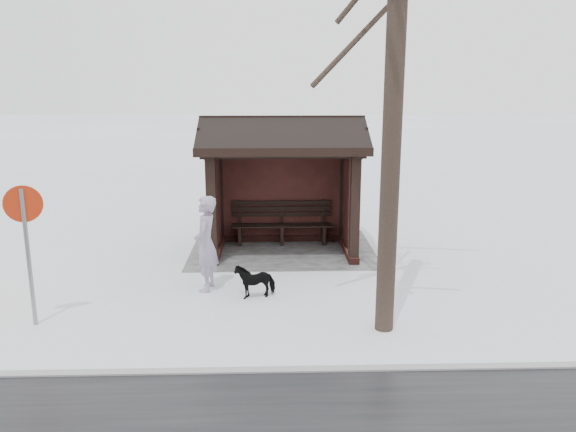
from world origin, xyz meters
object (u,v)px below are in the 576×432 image
object	(u,v)px
pedestrian	(206,244)
road_sign	(25,225)
dog	(255,280)
bus_shelter	(282,157)

from	to	relation	value
pedestrian	road_sign	world-z (taller)	road_sign
dog	road_sign	xyz separation A→B (m)	(3.49, 1.11, 1.34)
bus_shelter	dog	size ratio (longest dim) A/B	5.06
bus_shelter	pedestrian	xyz separation A→B (m)	(1.47, 2.53, -1.27)
pedestrian	road_sign	bearing A→B (deg)	-54.26
pedestrian	dog	bearing A→B (deg)	74.37
dog	road_sign	world-z (taller)	road_sign
bus_shelter	pedestrian	size ratio (longest dim) A/B	2.02
road_sign	dog	bearing A→B (deg)	-177.18
bus_shelter	road_sign	size ratio (longest dim) A/B	1.59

